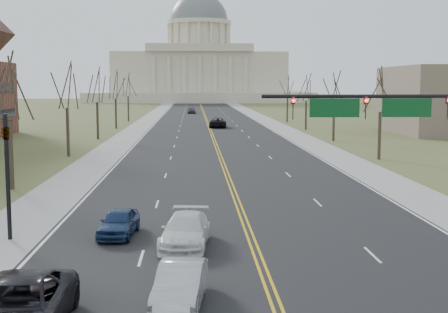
{
  "coord_description": "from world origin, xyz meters",
  "views": [
    {
      "loc": [
        -2.76,
        -16.0,
        7.39
      ],
      "look_at": [
        -0.88,
        21.53,
        3.0
      ],
      "focal_mm": 50.0,
      "sensor_mm": 36.0,
      "label": 1
    }
  ],
  "objects": [
    {
      "name": "road",
      "position": [
        0.0,
        110.0,
        0.01
      ],
      "size": [
        20.0,
        380.0,
        0.01
      ],
      "primitive_type": "cube",
      "color": "black",
      "rests_on": "ground"
    },
    {
      "name": "cross_road",
      "position": [
        0.0,
        6.0,
        0.01
      ],
      "size": [
        120.0,
        14.0,
        0.01
      ],
      "primitive_type": "cube",
      "color": "black",
      "rests_on": "ground"
    },
    {
      "name": "sidewalk_left",
      "position": [
        -12.0,
        110.0,
        0.01
      ],
      "size": [
        4.0,
        380.0,
        0.03
      ],
      "primitive_type": "cube",
      "color": "gray",
      "rests_on": "ground"
    },
    {
      "name": "sidewalk_right",
      "position": [
        12.0,
        110.0,
        0.01
      ],
      "size": [
        4.0,
        380.0,
        0.03
      ],
      "primitive_type": "cube",
      "color": "gray",
      "rests_on": "ground"
    },
    {
      "name": "center_line",
      "position": [
        0.0,
        110.0,
        0.01
      ],
      "size": [
        0.42,
        380.0,
        0.01
      ],
      "primitive_type": "cube",
      "color": "gold",
      "rests_on": "road"
    },
    {
      "name": "edge_line_left",
      "position": [
        -9.8,
        110.0,
        0.01
      ],
      "size": [
        0.15,
        380.0,
        0.01
      ],
      "primitive_type": "cube",
      "color": "silver",
      "rests_on": "road"
    },
    {
      "name": "edge_line_right",
      "position": [
        9.8,
        110.0,
        0.01
      ],
      "size": [
        0.15,
        380.0,
        0.01
      ],
      "primitive_type": "cube",
      "color": "silver",
      "rests_on": "road"
    },
    {
      "name": "capitol",
      "position": [
        0.0,
        249.91,
        14.2
      ],
      "size": [
        90.0,
        60.0,
        50.0
      ],
      "color": "beige",
      "rests_on": "ground"
    },
    {
      "name": "signal_mast",
      "position": [
        7.45,
        13.5,
        5.76
      ],
      "size": [
        12.12,
        0.44,
        7.2
      ],
      "color": "black",
      "rests_on": "ground"
    },
    {
      "name": "signal_left",
      "position": [
        -11.5,
        13.5,
        3.71
      ],
      "size": [
        0.32,
        0.36,
        6.0
      ],
      "color": "black",
      "rests_on": "ground"
    },
    {
      "name": "tree_l_0",
      "position": [
        -15.5,
        28.0,
        6.94
      ],
      "size": [
        3.96,
        3.96,
        9.0
      ],
      "color": "#31281D",
      "rests_on": "ground"
    },
    {
      "name": "tree_r_1",
      "position": [
        15.5,
        44.0,
        6.55
      ],
      "size": [
        3.74,
        3.74,
        8.5
      ],
      "color": "#31281D",
      "rests_on": "ground"
    },
    {
      "name": "tree_l_1",
      "position": [
        -15.5,
        48.0,
        6.94
      ],
      "size": [
        3.96,
        3.96,
        9.0
      ],
      "color": "#31281D",
      "rests_on": "ground"
    },
    {
      "name": "tree_r_2",
      "position": [
        15.5,
        64.0,
        6.55
      ],
      "size": [
        3.74,
        3.74,
        8.5
      ],
      "color": "#31281D",
      "rests_on": "ground"
    },
    {
      "name": "tree_l_2",
      "position": [
        -15.5,
        68.0,
        6.94
      ],
      "size": [
        3.96,
        3.96,
        9.0
      ],
      "color": "#31281D",
      "rests_on": "ground"
    },
    {
      "name": "tree_r_3",
      "position": [
        15.5,
        84.0,
        6.55
      ],
      "size": [
        3.74,
        3.74,
        8.5
      ],
      "color": "#31281D",
      "rests_on": "ground"
    },
    {
      "name": "tree_l_3",
      "position": [
        -15.5,
        88.0,
        6.94
      ],
      "size": [
        3.96,
        3.96,
        9.0
      ],
      "color": "#31281D",
      "rests_on": "ground"
    },
    {
      "name": "tree_r_4",
      "position": [
        15.5,
        104.0,
        6.55
      ],
      "size": [
        3.74,
        3.74,
        8.5
      ],
      "color": "#31281D",
      "rests_on": "ground"
    },
    {
      "name": "tree_l_4",
      "position": [
        -15.5,
        108.0,
        6.94
      ],
      "size": [
        3.96,
        3.96,
        9.0
      ],
      "color": "#31281D",
      "rests_on": "ground"
    },
    {
      "name": "car_sb_inner_lead",
      "position": [
        -3.21,
        4.25,
        0.71
      ],
      "size": [
        1.96,
        4.39,
        1.4
      ],
      "primitive_type": "imported",
      "rotation": [
        0.0,
        0.0,
        -0.12
      ],
      "color": "#AEB0B6",
      "rests_on": "road"
    },
    {
      "name": "car_sb_outer_lead",
      "position": [
        -7.96,
        2.02,
        0.84
      ],
      "size": [
        2.75,
        5.96,
        1.66
      ],
      "primitive_type": "imported",
      "rotation": [
        0.0,
        0.0,
        -0.0
      ],
      "color": "black",
      "rests_on": "road"
    },
    {
      "name": "car_sb_inner_second",
      "position": [
        -3.12,
        11.81,
        0.75
      ],
      "size": [
        2.56,
        5.24,
        1.47
      ],
      "primitive_type": "imported",
      "rotation": [
        0.0,
        0.0,
        -0.1
      ],
      "color": "white",
      "rests_on": "road"
    },
    {
      "name": "car_sb_outer_second",
      "position": [
        -6.39,
        13.98,
        0.69
      ],
      "size": [
        1.98,
        4.1,
        1.35
      ],
      "primitive_type": "imported",
      "rotation": [
        0.0,
        0.0,
        -0.1
      ],
      "color": "navy",
      "rests_on": "road"
    },
    {
      "name": "car_far_nb",
      "position": [
        1.48,
        89.7,
        0.85
      ],
      "size": [
        3.19,
        6.21,
        1.68
      ],
      "primitive_type": "imported",
      "rotation": [
        0.0,
        0.0,
        3.07
      ],
      "color": "black",
      "rests_on": "road"
    },
    {
      "name": "car_far_sb",
      "position": [
        -3.12,
        140.24,
        0.85
      ],
      "size": [
        2.05,
        4.95,
        1.68
      ],
      "primitive_type": "imported",
      "rotation": [
        0.0,
        0.0,
        0.01
      ],
      "color": "#4E4F56",
      "rests_on": "road"
    }
  ]
}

